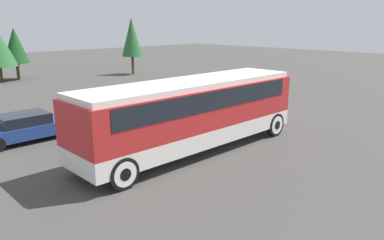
# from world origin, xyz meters

# --- Properties ---
(ground_plane) EXTENTS (120.00, 120.00, 0.00)m
(ground_plane) POSITION_xyz_m (0.00, 0.00, 0.00)
(ground_plane) COLOR #423F3D
(tour_bus) EXTENTS (10.57, 2.64, 3.01)m
(tour_bus) POSITION_xyz_m (0.10, 0.00, 1.82)
(tour_bus) COLOR silver
(tour_bus) RESTS_ON ground_plane
(parked_car_near) EXTENTS (4.08, 1.82, 1.27)m
(parked_car_near) POSITION_xyz_m (-4.44, 6.34, 0.64)
(parked_car_near) COLOR navy
(parked_car_near) RESTS_ON ground_plane
(parked_car_mid) EXTENTS (4.65, 1.96, 1.45)m
(parked_car_mid) POSITION_xyz_m (3.83, 8.50, 0.71)
(parked_car_mid) COLOR #7A6B5B
(parked_car_mid) RESTS_ON ground_plane
(parked_car_far) EXTENTS (4.49, 1.88, 1.35)m
(parked_car_far) POSITION_xyz_m (4.16, 5.02, 0.68)
(parked_car_far) COLOR silver
(parked_car_far) RESTS_ON ground_plane
(tree_center) EXTENTS (2.39, 2.39, 4.86)m
(tree_center) POSITION_xyz_m (2.38, 26.42, 3.19)
(tree_center) COLOR brown
(tree_center) RESTS_ON ground_plane
(tree_right) EXTENTS (2.14, 2.14, 5.80)m
(tree_right) POSITION_xyz_m (12.50, 21.94, 3.82)
(tree_right) COLOR brown
(tree_right) RESTS_ON ground_plane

